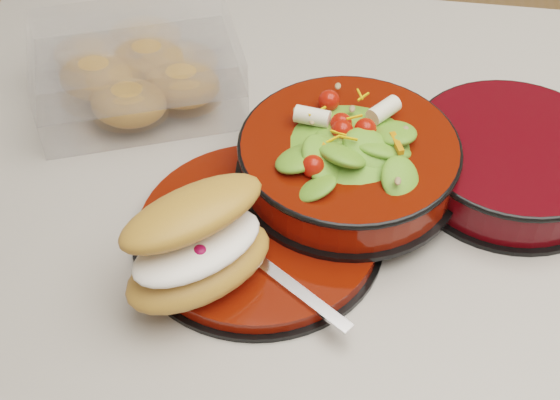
# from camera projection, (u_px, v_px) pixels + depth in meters

# --- Properties ---
(island_counter) EXTENTS (1.24, 0.74, 0.90)m
(island_counter) POSITION_uv_depth(u_px,v_px,m) (385.00, 378.00, 1.21)
(island_counter) COLOR silver
(island_counter) RESTS_ON ground
(dinner_plate) EXTENTS (0.26, 0.26, 0.02)m
(dinner_plate) POSITION_uv_depth(u_px,v_px,m) (259.00, 232.00, 0.81)
(dinner_plate) COLOR black
(dinner_plate) RESTS_ON island_counter
(salad_bowl) EXTENTS (0.25, 0.25, 0.10)m
(salad_bowl) POSITION_uv_depth(u_px,v_px,m) (349.00, 152.00, 0.83)
(salad_bowl) COLOR black
(salad_bowl) RESTS_ON dinner_plate
(croissant) EXTENTS (0.17, 0.18, 0.09)m
(croissant) POSITION_uv_depth(u_px,v_px,m) (199.00, 244.00, 0.73)
(croissant) COLOR #C7853D
(croissant) RESTS_ON dinner_plate
(fork) EXTENTS (0.15, 0.12, 0.00)m
(fork) POSITION_uv_depth(u_px,v_px,m) (275.00, 273.00, 0.76)
(fork) COLOR silver
(fork) RESTS_ON dinner_plate
(pastry_box) EXTENTS (0.29, 0.25, 0.09)m
(pastry_box) POSITION_uv_depth(u_px,v_px,m) (138.00, 72.00, 0.95)
(pastry_box) COLOR white
(pastry_box) RESTS_ON island_counter
(extra_bowl) EXTENTS (0.23, 0.23, 0.05)m
(extra_bowl) POSITION_uv_depth(u_px,v_px,m) (512.00, 159.00, 0.86)
(extra_bowl) COLOR black
(extra_bowl) RESTS_ON island_counter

